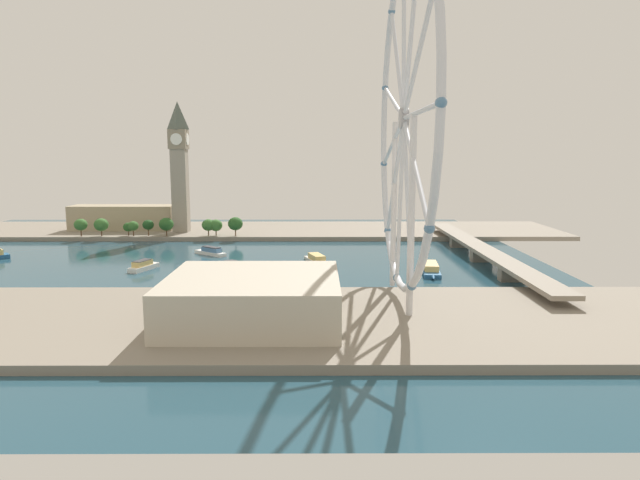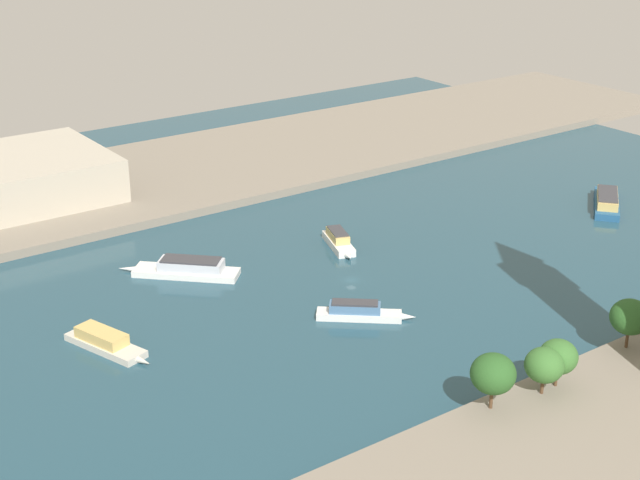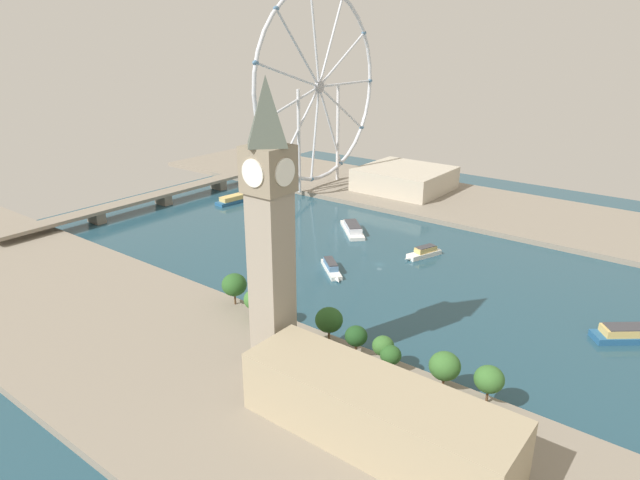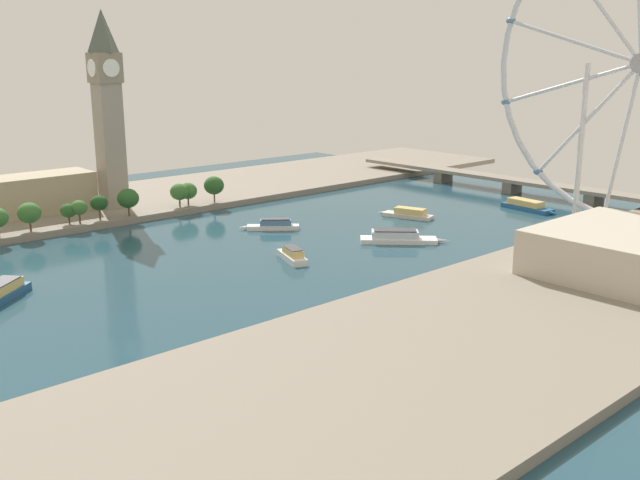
{
  "view_description": "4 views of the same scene",
  "coord_description": "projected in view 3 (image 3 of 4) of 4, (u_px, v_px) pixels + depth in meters",
  "views": [
    {
      "loc": [
        308.51,
        78.0,
        59.52
      ],
      "look_at": [
        -20.41,
        79.46,
        9.07
      ],
      "focal_mm": 31.45,
      "sensor_mm": 36.0,
      "label": 1
    },
    {
      "loc": [
        -202.44,
        157.13,
        116.42
      ],
      "look_at": [
        -9.38,
        18.28,
        20.29
      ],
      "focal_mm": 52.84,
      "sensor_mm": 36.0,
      "label": 2
    },
    {
      "loc": [
        -219.82,
        -133.2,
        107.78
      ],
      "look_at": [
        -12.84,
        27.33,
        10.47
      ],
      "focal_mm": 31.4,
      "sensor_mm": 36.0,
      "label": 3
    },
    {
      "loc": [
        227.82,
        -183.7,
        76.81
      ],
      "look_at": [
        24.65,
        0.45,
        6.2
      ],
      "focal_mm": 40.8,
      "sensor_mm": 36.0,
      "label": 4
    }
  ],
  "objects": [
    {
      "name": "riverbank_left",
      "position": [
        191.0,
        369.0,
        188.34
      ],
      "size": [
        90.0,
        520.0,
        3.0
      ],
      "primitive_type": "cube",
      "color": "gray",
      "rests_on": "ground_plane"
    },
    {
      "name": "riverside_hall",
      "position": [
        405.0,
        179.0,
        395.6
      ],
      "size": [
        54.8,
        58.34,
        15.5
      ],
      "primitive_type": "cube",
      "color": "#BCB29E",
      "rests_on": "riverbank_right"
    },
    {
      "name": "tour_boat_1",
      "position": [
        269.0,
        228.0,
        322.92
      ],
      "size": [
        28.28,
        13.9,
        4.82
      ],
      "rotation": [
        0.0,
        0.0,
        3.45
      ],
      "color": "beige",
      "rests_on": "ground_plane"
    },
    {
      "name": "clock_tower",
      "position": [
        270.0,
        228.0,
        170.59
      ],
      "size": [
        13.56,
        13.56,
        93.91
      ],
      "color": "gray",
      "rests_on": "riverbank_left"
    },
    {
      "name": "tree_row_embankment",
      "position": [
        332.0,
        324.0,
        197.75
      ],
      "size": [
        12.19,
        116.85,
        13.32
      ],
      "color": "#513823",
      "rests_on": "riverbank_left"
    },
    {
      "name": "riverbank_right",
      "position": [
        477.0,
        206.0,
        364.39
      ],
      "size": [
        90.0,
        520.0,
        3.0
      ],
      "primitive_type": "cube",
      "color": "gray",
      "rests_on": "ground_plane"
    },
    {
      "name": "ground_plane",
      "position": [
        379.0,
        264.0,
        276.89
      ],
      "size": [
        407.67,
        407.67,
        0.0
      ],
      "primitive_type": "plane",
      "color": "#234756"
    },
    {
      "name": "river_bridge",
      "position": [
        163.0,
        195.0,
        372.23
      ],
      "size": [
        219.67,
        12.49,
        8.26
      ],
      "color": "gray",
      "rests_on": "ground_plane"
    },
    {
      "name": "ferris_wheel",
      "position": [
        319.0,
        87.0,
        384.41
      ],
      "size": [
        132.02,
        3.2,
        135.41
      ],
      "color": "silver",
      "rests_on": "riverbank_right"
    },
    {
      "name": "parliament_block",
      "position": [
        375.0,
        414.0,
        149.38
      ],
      "size": [
        22.0,
        77.0,
        18.39
      ],
      "primitive_type": "cube",
      "color": "tan",
      "rests_on": "riverbank_left"
    },
    {
      "name": "tour_boat_0",
      "position": [
        352.0,
        228.0,
        321.37
      ],
      "size": [
        29.75,
        30.29,
        5.47
      ],
      "rotation": [
        0.0,
        0.0,
        0.8
      ],
      "color": "white",
      "rests_on": "ground_plane"
    },
    {
      "name": "tour_boat_2",
      "position": [
        424.0,
        253.0,
        285.9
      ],
      "size": [
        22.55,
        11.89,
        5.39
      ],
      "rotation": [
        0.0,
        0.0,
        2.8
      ],
      "color": "white",
      "rests_on": "ground_plane"
    },
    {
      "name": "tour_boat_5",
      "position": [
        331.0,
        267.0,
        268.19
      ],
      "size": [
        20.24,
        23.12,
        5.02
      ],
      "rotation": [
        0.0,
        0.0,
        4.01
      ],
      "color": "white",
      "rests_on": "ground_plane"
    },
    {
      "name": "tour_boat_4",
      "position": [
        635.0,
        334.0,
        208.25
      ],
      "size": [
        27.07,
        31.42,
        5.73
      ],
      "rotation": [
        0.0,
        0.0,
        5.4
      ],
      "color": "#235684",
      "rests_on": "ground_plane"
    },
    {
      "name": "tour_boat_3",
      "position": [
        235.0,
        199.0,
        377.4
      ],
      "size": [
        32.52,
        11.1,
        5.12
      ],
      "rotation": [
        0.0,
        0.0,
        6.17
      ],
      "color": "#235684",
      "rests_on": "ground_plane"
    }
  ]
}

